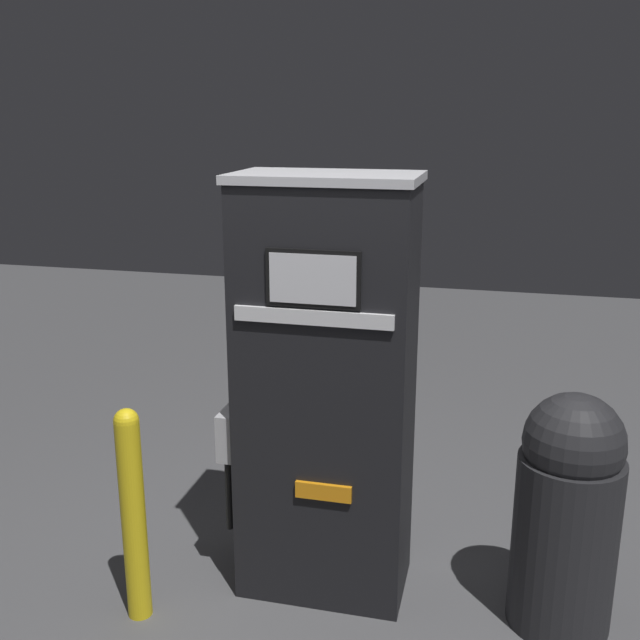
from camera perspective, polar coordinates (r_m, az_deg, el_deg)
name	(u,v)px	position (r m, az deg, el deg)	size (l,w,h in m)	color
ground_plane	(314,609)	(3.88, -0.46, -21.16)	(14.00, 14.00, 0.00)	#4C4C4F
gas_pump	(325,392)	(3.58, 0.42, -5.48)	(0.91, 0.52, 2.06)	black
safety_bollard	(133,511)	(3.65, -14.06, -13.93)	(0.11, 0.11, 1.06)	yellow
trash_bin	(567,511)	(3.67, 18.31, -13.62)	(0.47, 0.47, 1.14)	#232326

